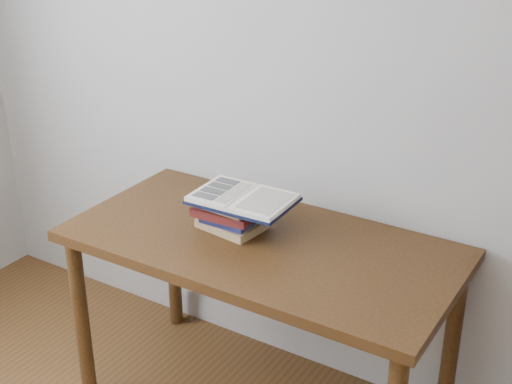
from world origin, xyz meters
The scene contains 3 objects.
desk centered at (0.01, 1.38, 0.66)m, with size 1.42×0.71×0.76m.
book_stack centered at (-0.13, 1.40, 0.82)m, with size 0.25×0.20×0.12m.
open_book centered at (-0.08, 1.41, 0.89)m, with size 0.37×0.26×0.03m.
Camera 1 is at (1.18, -0.55, 1.97)m, focal length 50.00 mm.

